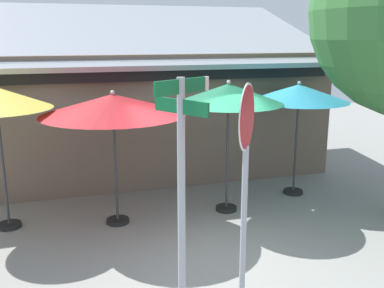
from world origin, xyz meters
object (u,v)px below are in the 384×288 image
at_px(street_sign_post, 182,187).
at_px(patio_umbrella_forest_green_right, 228,95).
at_px(stop_sign, 245,169).
at_px(patio_umbrella_crimson_center, 113,105).
at_px(patio_umbrella_teal_far_right, 299,94).

relative_size(street_sign_post, patio_umbrella_forest_green_right, 1.15).
distance_m(stop_sign, patio_umbrella_forest_green_right, 4.02).
bearing_deg(patio_umbrella_crimson_center, patio_umbrella_teal_far_right, 6.93).
bearing_deg(patio_umbrella_forest_green_right, patio_umbrella_teal_far_right, 15.35).
relative_size(street_sign_post, stop_sign, 1.02).
bearing_deg(patio_umbrella_crimson_center, stop_sign, -75.54).
xyz_separation_m(street_sign_post, patio_umbrella_forest_green_right, (1.93, 3.51, 0.54)).
distance_m(patio_umbrella_crimson_center, patio_umbrella_teal_far_right, 4.15).
xyz_separation_m(street_sign_post, stop_sign, (0.65, -0.29, 0.24)).
relative_size(street_sign_post, patio_umbrella_crimson_center, 1.16).
distance_m(street_sign_post, patio_umbrella_crimson_center, 3.56).
bearing_deg(street_sign_post, patio_umbrella_crimson_center, 95.31).
height_order(street_sign_post, stop_sign, street_sign_post).
xyz_separation_m(stop_sign, patio_umbrella_crimson_center, (-0.98, 3.81, 0.19)).
xyz_separation_m(stop_sign, patio_umbrella_teal_far_right, (3.14, 4.31, 0.19)).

